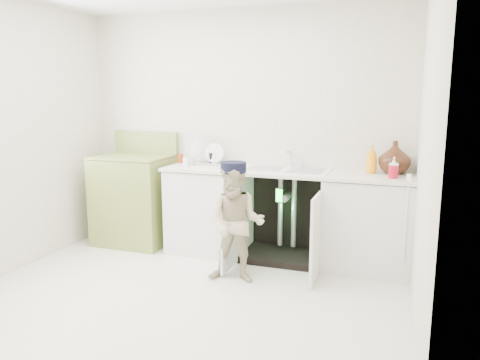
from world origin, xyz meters
name	(u,v)px	position (x,y,z in m)	size (l,w,h in m)	color
ground	(182,299)	(0.00, 0.00, 0.00)	(3.50, 3.50, 0.00)	beige
room_shell	(178,145)	(0.00, 0.00, 1.25)	(6.00, 5.50, 1.26)	silver
counter_run	(287,213)	(0.58, 1.21, 0.47)	(2.44, 1.02, 1.20)	white
avocado_stove	(135,198)	(-1.14, 1.18, 0.50)	(0.78, 0.65, 1.21)	olive
repair_worker	(236,223)	(0.29, 0.49, 0.53)	(0.60, 0.60, 1.06)	beige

